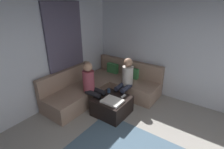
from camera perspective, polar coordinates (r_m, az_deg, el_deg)
The scene contains 10 objects.
wall_back at distance 4.60m, azimuth 27.20°, elevation 6.34°, with size 6.00×0.12×2.70m, color silver.
wall_left at distance 3.98m, azimuth -30.41°, elevation 3.35°, with size 0.12×6.00×2.70m, color silver.
curtain_panel at distance 4.57m, azimuth -15.02°, elevation 6.77°, with size 0.06×1.10×2.50m, color #595166.
sectional_couch at distance 4.82m, azimuth -2.66°, elevation -4.03°, with size 2.10×2.55×0.87m.
ottoman at distance 4.11m, azimuth -0.05°, elevation -10.45°, with size 0.76×0.76×0.42m, color black.
folded_blanket at distance 3.85m, azimuth 0.13°, elevation -8.90°, with size 0.44×0.36×0.04m, color white.
coffee_mug at distance 4.21m, azimuth -1.07°, elevation -5.45°, with size 0.08×0.08×0.10m, color #334C72.
game_remote at distance 4.06m, azimuth 3.86°, elevation -7.24°, with size 0.05×0.15×0.02m, color white.
person_on_couch_back at distance 4.36m, azimuth 4.57°, elevation -1.67°, with size 0.30×0.60×1.20m.
person_on_couch_side at distance 4.11m, azimuth -6.81°, elevation -3.36°, with size 0.60×0.30×1.20m.
Camera 1 is at (0.58, -1.47, 2.50)m, focal length 27.27 mm.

